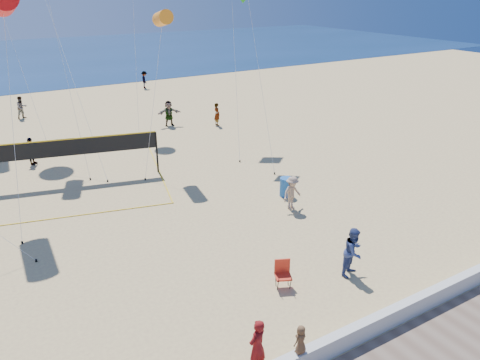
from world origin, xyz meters
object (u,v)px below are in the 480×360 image
trash_barrel (286,187)px  camp_chair (283,272)px  woman (257,346)px  volleyball_net (73,152)px

trash_barrel → camp_chair: bearing=-127.1°
woman → camp_chair: bearing=-155.3°
woman → trash_barrel: size_ratio=1.75×
woman → camp_chair: (2.75, 2.68, -0.25)m
woman → camp_chair: size_ratio=1.47×
volleyball_net → trash_barrel: bearing=-27.5°
trash_barrel → volleyball_net: size_ratio=0.09×
camp_chair → volleyball_net: size_ratio=0.10×
camp_chair → volleyball_net: bearing=130.1°
camp_chair → woman: bearing=-111.8°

